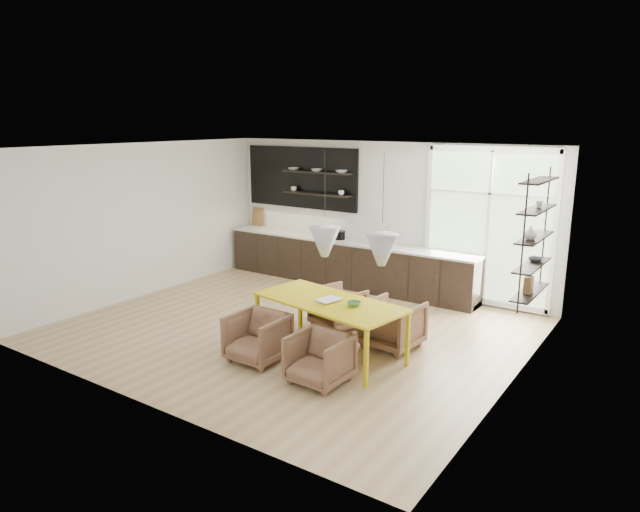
{
  "coord_description": "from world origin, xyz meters",
  "views": [
    {
      "loc": [
        5.25,
        -6.98,
        3.31
      ],
      "look_at": [
        0.13,
        0.6,
        1.12
      ],
      "focal_mm": 32.0,
      "sensor_mm": 36.0,
      "label": 1
    }
  ],
  "objects_px": {
    "dining_table": "(329,304)",
    "armchair_front_left": "(257,338)",
    "armchair_front_right": "(319,359)",
    "wire_stool": "(270,325)",
    "armchair_back_right": "(393,324)",
    "armchair_back_left": "(338,308)"
  },
  "relations": [
    {
      "from": "armchair_back_left",
      "to": "wire_stool",
      "type": "height_order",
      "value": "armchair_back_left"
    },
    {
      "from": "armchair_back_left",
      "to": "armchair_front_left",
      "type": "bearing_deg",
      "value": 100.76
    },
    {
      "from": "armchair_front_left",
      "to": "armchair_back_right",
      "type": "bearing_deg",
      "value": 48.9
    },
    {
      "from": "dining_table",
      "to": "armchair_back_right",
      "type": "bearing_deg",
      "value": 58.94
    },
    {
      "from": "dining_table",
      "to": "armchair_front_right",
      "type": "height_order",
      "value": "dining_table"
    },
    {
      "from": "armchair_front_left",
      "to": "wire_stool",
      "type": "bearing_deg",
      "value": 115.25
    },
    {
      "from": "dining_table",
      "to": "armchair_front_left",
      "type": "height_order",
      "value": "dining_table"
    },
    {
      "from": "armchair_back_left",
      "to": "armchair_front_right",
      "type": "xyz_separation_m",
      "value": [
        0.88,
        -1.84,
        -0.01
      ]
    },
    {
      "from": "armchair_back_right",
      "to": "wire_stool",
      "type": "relative_size",
      "value": 1.86
    },
    {
      "from": "armchair_front_right",
      "to": "wire_stool",
      "type": "relative_size",
      "value": 1.7
    },
    {
      "from": "dining_table",
      "to": "wire_stool",
      "type": "distance_m",
      "value": 1.11
    },
    {
      "from": "armchair_back_left",
      "to": "armchair_back_right",
      "type": "distance_m",
      "value": 1.14
    },
    {
      "from": "dining_table",
      "to": "armchair_front_left",
      "type": "relative_size",
      "value": 3.11
    },
    {
      "from": "armchair_back_right",
      "to": "armchair_front_left",
      "type": "xyz_separation_m",
      "value": [
        -1.34,
        -1.5,
        -0.02
      ]
    },
    {
      "from": "dining_table",
      "to": "armchair_back_right",
      "type": "height_order",
      "value": "dining_table"
    },
    {
      "from": "dining_table",
      "to": "armchair_back_left",
      "type": "xyz_separation_m",
      "value": [
        -0.47,
        0.99,
        -0.41
      ]
    },
    {
      "from": "armchair_back_right",
      "to": "armchair_front_left",
      "type": "height_order",
      "value": "armchair_back_right"
    },
    {
      "from": "armchair_back_right",
      "to": "armchair_front_left",
      "type": "bearing_deg",
      "value": 54.4
    },
    {
      "from": "armchair_front_right",
      "to": "armchair_back_left",
      "type": "bearing_deg",
      "value": 117.44
    },
    {
      "from": "wire_stool",
      "to": "armchair_front_left",
      "type": "bearing_deg",
      "value": -65.46
    },
    {
      "from": "armchair_back_right",
      "to": "dining_table",
      "type": "bearing_deg",
      "value": 55.34
    },
    {
      "from": "armchair_back_right",
      "to": "armchair_back_left",
      "type": "bearing_deg",
      "value": -6.44
    }
  ]
}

